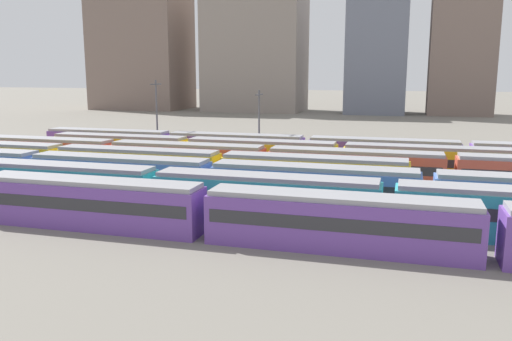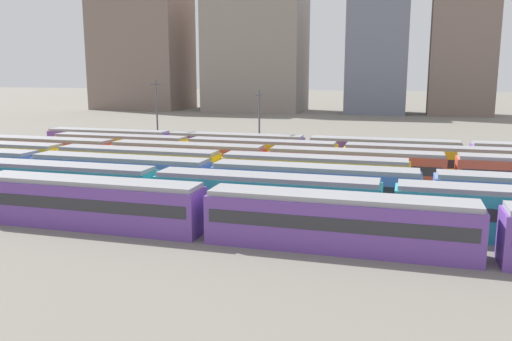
% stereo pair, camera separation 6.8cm
% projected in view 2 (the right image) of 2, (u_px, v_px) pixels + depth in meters
% --- Properties ---
extents(ground_plane, '(600.00, 600.00, 0.00)m').
position_uv_depth(ground_plane, '(62.00, 178.00, 58.83)').
color(ground_plane, slate).
extents(train_track_0, '(112.50, 3.06, 3.75)m').
position_uv_depth(train_track_0, '(493.00, 234.00, 32.29)').
color(train_track_0, '#6B429E').
rests_on(train_track_0, ground_plane).
extents(train_track_1, '(112.50, 3.06, 3.75)m').
position_uv_depth(train_track_1, '(388.00, 206.00, 38.95)').
color(train_track_1, teal).
rests_on(train_track_1, ground_plane).
extents(train_track_2, '(74.70, 3.06, 3.75)m').
position_uv_depth(train_track_2, '(211.00, 180.00, 48.18)').
color(train_track_2, '#4C70BC').
rests_on(train_track_2, ground_plane).
extents(train_track_3, '(55.80, 3.06, 3.75)m').
position_uv_depth(train_track_3, '(138.00, 166.00, 55.89)').
color(train_track_3, yellow).
rests_on(train_track_3, ground_plane).
extents(train_track_4, '(74.70, 3.06, 3.75)m').
position_uv_depth(train_track_4, '(267.00, 163.00, 57.32)').
color(train_track_4, '#BC4C38').
rests_on(train_track_4, ground_plane).
extents(train_track_5, '(55.80, 3.06, 3.75)m').
position_uv_depth(train_track_5, '(261.00, 155.00, 62.81)').
color(train_track_5, yellow).
rests_on(train_track_5, ground_plane).
extents(train_track_6, '(112.50, 3.06, 3.75)m').
position_uv_depth(train_track_6, '(466.00, 157.00, 61.38)').
color(train_track_6, '#6B429E').
rests_on(train_track_6, ground_plane).
extents(catenary_pole_1, '(0.24, 3.20, 9.35)m').
position_uv_depth(catenary_pole_1, '(259.00, 121.00, 70.36)').
color(catenary_pole_1, '#4C4C51').
rests_on(catenary_pole_1, ground_plane).
extents(catenary_pole_3, '(0.24, 3.20, 10.63)m').
position_uv_depth(catenary_pole_3, '(157.00, 114.00, 74.48)').
color(catenary_pole_3, '#4C4C51').
rests_on(catenary_pole_3, ground_plane).
extents(distant_building_0, '(28.39, 20.89, 39.34)m').
position_uv_depth(distant_building_0, '(142.00, 47.00, 168.26)').
color(distant_building_0, '#7A665B').
rests_on(distant_building_0, ground_plane).
extents(distant_building_1, '(28.97, 19.87, 39.91)m').
position_uv_depth(distant_building_1, '(256.00, 44.00, 157.93)').
color(distant_building_1, gray).
rests_on(distant_building_1, ground_plane).
extents(distant_building_2, '(16.60, 17.26, 47.28)m').
position_uv_depth(distant_building_2, '(379.00, 29.00, 147.53)').
color(distant_building_2, slate).
rests_on(distant_building_2, ground_plane).
extents(distant_building_3, '(16.83, 12.71, 32.20)m').
position_uv_depth(distant_building_3, '(462.00, 56.00, 142.83)').
color(distant_building_3, '#7A665B').
rests_on(distant_building_3, ground_plane).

